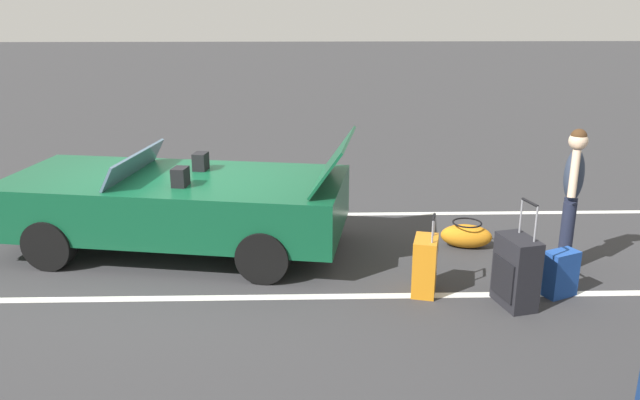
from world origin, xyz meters
name	(u,v)px	position (x,y,z in m)	size (l,w,h in m)	color
ground_plane	(180,248)	(0.00, 0.00, 0.00)	(80.00, 80.00, 0.00)	#333335
lot_line_near	(196,216)	(0.00, -1.28, 0.00)	(18.00, 0.12, 0.01)	silver
lot_line_mid	(156,299)	(0.00, 1.42, 0.00)	(18.00, 0.12, 0.01)	silver
convertible_car	(162,203)	(0.20, -0.03, 0.59)	(4.44, 2.43, 1.49)	#0F4C2D
suitcase_large_black	(516,272)	(-3.72, 1.66, 0.37)	(0.39, 0.53, 1.12)	black
suitcase_medium_bright	(425,266)	(-2.85, 1.34, 0.31)	(0.33, 0.45, 0.87)	orange
suitcase_small_carryon	(560,274)	(-4.28, 1.44, 0.25)	(0.39, 0.33, 0.50)	#1E479E
duffel_bag	(466,235)	(-3.62, 0.05, 0.16)	(0.69, 0.44, 0.34)	orange
traveler_person	(572,191)	(-4.62, 0.70, 0.93)	(0.33, 0.59, 1.65)	#1E2338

